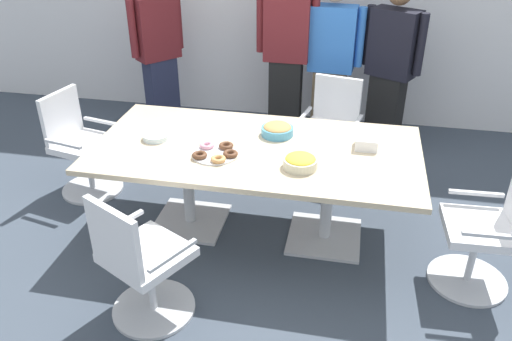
# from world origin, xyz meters

# --- Properties ---
(ground_plane) EXTENTS (10.00, 10.00, 0.01)m
(ground_plane) POSITION_xyz_m (0.00, 0.00, -0.01)
(ground_plane) COLOR #3D4754
(conference_table) EXTENTS (2.40, 1.20, 0.75)m
(conference_table) POSITION_xyz_m (0.00, 0.00, 0.63)
(conference_table) COLOR #CCB793
(conference_table) RESTS_ON ground
(office_chair_0) EXTENTS (0.64, 0.64, 0.91)m
(office_chair_0) POSITION_xyz_m (0.49, 1.06, 0.41)
(office_chair_0) COLOR silver
(office_chair_0) RESTS_ON ground
(office_chair_1) EXTENTS (0.64, 0.64, 0.91)m
(office_chair_1) POSITION_xyz_m (-1.63, 0.32, 0.41)
(office_chair_1) COLOR silver
(office_chair_1) RESTS_ON ground
(office_chair_2) EXTENTS (0.73, 0.73, 0.91)m
(office_chair_2) POSITION_xyz_m (-0.51, -1.05, 0.41)
(office_chair_2) COLOR silver
(office_chair_2) RESTS_ON ground
(office_chair_3) EXTENTS (0.56, 0.56, 0.91)m
(office_chair_3) POSITION_xyz_m (1.63, -0.30, 0.41)
(office_chair_3) COLOR silver
(office_chair_3) RESTS_ON ground
(person_standing_0) EXTENTS (0.45, 0.52, 1.70)m
(person_standing_0) POSITION_xyz_m (-1.40, 1.71, 0.88)
(person_standing_0) COLOR #232842
(person_standing_0) RESTS_ON ground
(person_standing_1) EXTENTS (0.61, 0.24, 1.87)m
(person_standing_1) POSITION_xyz_m (-0.03, 1.66, 0.99)
(person_standing_1) COLOR black
(person_standing_1) RESTS_ON ground
(person_standing_2) EXTENTS (0.61, 0.25, 1.68)m
(person_standing_2) POSITION_xyz_m (0.41, 1.72, 0.87)
(person_standing_2) COLOR brown
(person_standing_2) RESTS_ON ground
(person_standing_3) EXTENTS (0.58, 0.40, 1.68)m
(person_standing_3) POSITION_xyz_m (0.99, 1.65, 0.87)
(person_standing_3) COLOR black
(person_standing_3) RESTS_ON ground
(snack_bowl_chips_yellow) EXTENTS (0.24, 0.24, 0.10)m
(snack_bowl_chips_yellow) POSITION_xyz_m (0.36, -0.24, 0.80)
(snack_bowl_chips_yellow) COLOR beige
(snack_bowl_chips_yellow) RESTS_ON conference_table
(snack_bowl_cookies) EXTENTS (0.25, 0.25, 0.09)m
(snack_bowl_cookies) POSITION_xyz_m (0.12, 0.23, 0.80)
(snack_bowl_cookies) COLOR #4C9EC6
(snack_bowl_cookies) RESTS_ON conference_table
(donut_platter) EXTENTS (0.34, 0.33, 0.04)m
(donut_platter) POSITION_xyz_m (-0.26, -0.18, 0.77)
(donut_platter) COLOR white
(donut_platter) RESTS_ON conference_table
(plate_stack) EXTENTS (0.19, 0.19, 0.04)m
(plate_stack) POSITION_xyz_m (-0.77, -0.02, 0.77)
(plate_stack) COLOR white
(plate_stack) RESTS_ON conference_table
(napkin_pile) EXTENTS (0.16, 0.16, 0.09)m
(napkin_pile) POSITION_xyz_m (0.79, 0.15, 0.79)
(napkin_pile) COLOR white
(napkin_pile) RESTS_ON conference_table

